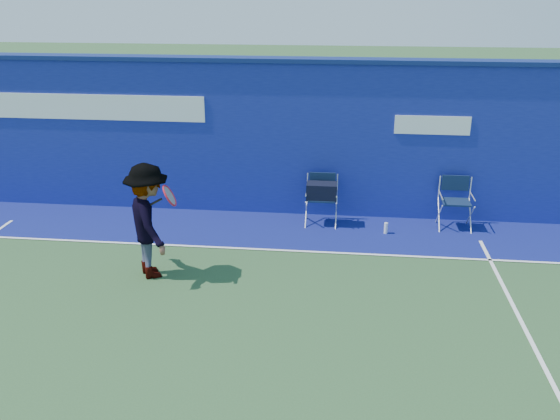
# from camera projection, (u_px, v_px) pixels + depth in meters

# --- Properties ---
(ground) EXTENTS (80.00, 80.00, 0.00)m
(ground) POSITION_uv_depth(u_px,v_px,m) (180.00, 353.00, 7.51)
(ground) COLOR #2C4E29
(ground) RESTS_ON ground
(stadium_wall) EXTENTS (24.00, 0.50, 3.08)m
(stadium_wall) POSITION_uv_depth(u_px,v_px,m) (245.00, 136.00, 11.78)
(stadium_wall) COLOR navy
(stadium_wall) RESTS_ON ground
(out_of_bounds_strip) EXTENTS (24.00, 1.80, 0.01)m
(out_of_bounds_strip) POSITION_uv_depth(u_px,v_px,m) (237.00, 229.00, 11.31)
(out_of_bounds_strip) COLOR navy
(out_of_bounds_strip) RESTS_ON ground
(court_lines) EXTENTS (24.00, 12.00, 0.01)m
(court_lines) POSITION_uv_depth(u_px,v_px,m) (192.00, 327.00, 8.06)
(court_lines) COLOR white
(court_lines) RESTS_ON out_of_bounds_strip
(directors_chair_left) EXTENTS (0.58, 0.52, 0.97)m
(directors_chair_left) POSITION_uv_depth(u_px,v_px,m) (321.00, 204.00, 11.41)
(directors_chair_left) COLOR silver
(directors_chair_left) RESTS_ON ground
(directors_chair_right) EXTENTS (0.58, 0.52, 0.98)m
(directors_chair_right) POSITION_uv_depth(u_px,v_px,m) (455.00, 213.00, 11.26)
(directors_chair_right) COLOR silver
(directors_chair_right) RESTS_ON ground
(water_bottle) EXTENTS (0.07, 0.07, 0.22)m
(water_bottle) POSITION_uv_depth(u_px,v_px,m) (386.00, 228.00, 11.06)
(water_bottle) COLOR white
(water_bottle) RESTS_ON ground
(tennis_player) EXTENTS (1.22, 1.38, 1.85)m
(tennis_player) POSITION_uv_depth(u_px,v_px,m) (149.00, 221.00, 9.22)
(tennis_player) COLOR #EA4738
(tennis_player) RESTS_ON ground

